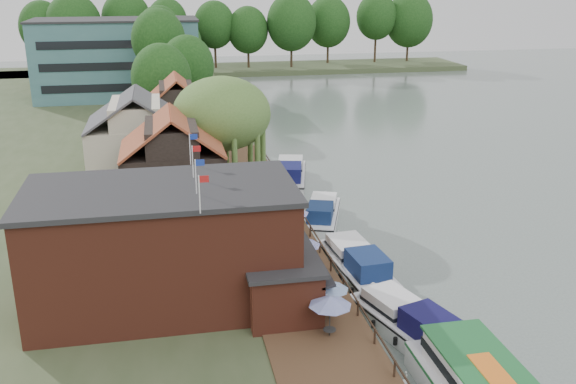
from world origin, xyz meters
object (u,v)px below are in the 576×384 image
hotel_block (118,58)px  cruiser_1 (357,260)px  umbrella_6 (269,203)px  cruiser_3 (290,172)px  umbrella_4 (281,237)px  cottage_b (138,137)px  swan (404,383)px  umbrella_1 (330,300)px  pub (198,243)px  umbrella_0 (330,316)px  cottage_a (173,165)px  umbrella_5 (293,221)px  umbrella_2 (296,275)px  cottage_c (177,116)px  cruiser_0 (408,318)px  willow (222,136)px  umbrella_3 (302,254)px  cruiser_2 (322,211)px

hotel_block → cruiser_1: hotel_block is taller
umbrella_6 → cruiser_3: bearing=70.4°
cruiser_1 → cruiser_3: (-0.41, 21.03, 0.05)m
umbrella_4 → umbrella_6: size_ratio=1.00×
cottage_b → swan: cottage_b is taller
umbrella_1 → hotel_block: bearing=101.3°
pub → umbrella_0: size_ratio=8.42×
cottage_a → umbrella_5: size_ratio=3.62×
umbrella_0 → umbrella_2: bearing=98.5°
cottage_a → umbrella_1: 20.81m
umbrella_6 → cottage_b: bearing=130.0°
cottage_a → cottage_c: same height
cruiser_0 → cruiser_1: bearing=77.0°
hotel_block → willow: hotel_block is taller
umbrella_4 → cruiser_3: umbrella_4 is taller
hotel_block → cruiser_1: size_ratio=2.54×
umbrella_1 → cruiser_0: bearing=-12.0°
umbrella_1 → umbrella_4: 9.62m
cottage_c → umbrella_5: cottage_c is taller
cottage_c → umbrella_4: cottage_c is taller
umbrella_3 → cruiser_3: (3.56, 21.69, -1.03)m
willow → umbrella_4: 15.13m
umbrella_6 → cruiser_0: size_ratio=0.25×
willow → cruiser_1: (7.30, -16.94, -5.00)m
cruiser_0 → cruiser_3: bearing=74.8°
umbrella_0 → cruiser_0: 5.02m
umbrella_4 → cruiser_3: size_ratio=0.23×
pub → cottage_c: 34.01m
hotel_block → cruiser_2: hotel_block is taller
cruiser_0 → umbrella_0: bearing=172.9°
umbrella_2 → swan: umbrella_2 is taller
hotel_block → willow: bearing=-77.3°
umbrella_5 → swan: (2.03, -17.72, -2.07)m
umbrella_3 → cottage_b: bearing=115.6°
umbrella_0 → swan: umbrella_0 is taller
umbrella_0 → cruiser_3: bearing=82.7°
pub → umbrella_6: size_ratio=8.42×
umbrella_2 → umbrella_5: same height
hotel_block → cottage_c: size_ratio=2.99×
cruiser_2 → swan: bearing=-74.2°
umbrella_6 → cruiser_0: bearing=-74.0°
hotel_block → umbrella_2: 73.04m
umbrella_3 → cruiser_2: 11.60m
pub → umbrella_2: (5.79, -0.56, -2.36)m
pub → umbrella_2: bearing=-5.5°
cottage_a → cruiser_3: 15.11m
cottage_b → willow: size_ratio=0.92×
willow → cruiser_0: 26.60m
cruiser_0 → cruiser_2: cruiser_0 is taller
pub → cruiser_2: pub is taller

